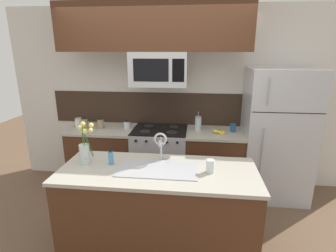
# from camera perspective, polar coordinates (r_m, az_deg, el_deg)

# --- Properties ---
(ground_plane) EXTENTS (10.00, 10.00, 0.00)m
(ground_plane) POSITION_cam_1_polar(r_m,az_deg,el_deg) (3.33, -4.01, -20.83)
(ground_plane) COLOR brown
(rear_partition) EXTENTS (5.20, 0.10, 2.60)m
(rear_partition) POSITION_cam_1_polar(r_m,az_deg,el_deg) (3.95, 3.29, 6.02)
(rear_partition) COLOR silver
(rear_partition) RESTS_ON ground
(splash_band) EXTENTS (3.38, 0.01, 0.48)m
(splash_band) POSITION_cam_1_polar(r_m,az_deg,el_deg) (3.95, -1.14, 3.83)
(splash_band) COLOR #332319
(splash_band) RESTS_ON rear_partition
(back_counter_left) EXTENTS (0.95, 0.65, 0.91)m
(back_counter_left) POSITION_cam_1_polar(r_m,az_deg,el_deg) (4.06, -13.64, -6.58)
(back_counter_left) COLOR #4C2B19
(back_counter_left) RESTS_ON ground
(back_counter_right) EXTENTS (0.81, 0.65, 0.91)m
(back_counter_right) POSITION_cam_1_polar(r_m,az_deg,el_deg) (3.84, 9.82, -7.74)
(back_counter_right) COLOR #4C2B19
(back_counter_right) RESTS_ON ground
(stove_range) EXTENTS (0.76, 0.64, 0.93)m
(stove_range) POSITION_cam_1_polar(r_m,az_deg,el_deg) (3.86, -1.73, -7.25)
(stove_range) COLOR #B7BABF
(stove_range) RESTS_ON ground
(microwave) EXTENTS (0.74, 0.40, 0.44)m
(microwave) POSITION_cam_1_polar(r_m,az_deg,el_deg) (3.52, -1.96, 12.28)
(microwave) COLOR #B7BABF
(upper_cabinet_band) EXTENTS (2.46, 0.34, 0.60)m
(upper_cabinet_band) POSITION_cam_1_polar(r_m,az_deg,el_deg) (3.51, -3.38, 20.72)
(upper_cabinet_band) COLOR #4C2B19
(refrigerator) EXTENTS (0.87, 0.74, 1.78)m
(refrigerator) POSITION_cam_1_polar(r_m,az_deg,el_deg) (3.85, 22.47, -1.79)
(refrigerator) COLOR #B7BABF
(refrigerator) RESTS_ON ground
(storage_jar_tall) EXTENTS (0.10, 0.10, 0.13)m
(storage_jar_tall) POSITION_cam_1_polar(r_m,az_deg,el_deg) (4.05, -18.84, 0.72)
(storage_jar_tall) COLOR silver
(storage_jar_tall) RESTS_ON back_counter_left
(storage_jar_medium) EXTENTS (0.08, 0.08, 0.16)m
(storage_jar_medium) POSITION_cam_1_polar(r_m,az_deg,el_deg) (3.95, -17.70, 0.63)
(storage_jar_medium) COLOR #997F5B
(storage_jar_medium) RESTS_ON back_counter_left
(storage_jar_short) EXTENTS (0.09, 0.09, 0.15)m
(storage_jar_short) POSITION_cam_1_polar(r_m,az_deg,el_deg) (3.90, -14.48, 0.59)
(storage_jar_short) COLOR #997F5B
(storage_jar_short) RESTS_ON back_counter_left
(storage_jar_squat) EXTENTS (0.10, 0.10, 0.11)m
(storage_jar_squat) POSITION_cam_1_polar(r_m,az_deg,el_deg) (3.82, -8.90, 0.35)
(storage_jar_squat) COLOR silver
(storage_jar_squat) RESTS_ON back_counter_left
(banana_bunch) EXTENTS (0.19, 0.16, 0.08)m
(banana_bunch) POSITION_cam_1_polar(r_m,az_deg,el_deg) (3.62, 11.11, -1.25)
(banana_bunch) COLOR yellow
(banana_bunch) RESTS_ON back_counter_right
(french_press) EXTENTS (0.09, 0.09, 0.27)m
(french_press) POSITION_cam_1_polar(r_m,az_deg,el_deg) (3.70, 6.58, 0.59)
(french_press) COLOR silver
(french_press) RESTS_ON back_counter_right
(coffee_tin) EXTENTS (0.08, 0.08, 0.11)m
(coffee_tin) POSITION_cam_1_polar(r_m,az_deg,el_deg) (3.73, 13.96, -0.35)
(coffee_tin) COLOR #1E5184
(coffee_tin) RESTS_ON back_counter_right
(island_counter) EXTENTS (1.89, 0.76, 0.91)m
(island_counter) POSITION_cam_1_polar(r_m,az_deg,el_deg) (2.76, -2.10, -17.93)
(island_counter) COLOR #4C2B19
(island_counter) RESTS_ON ground
(kitchen_sink) EXTENTS (0.76, 0.40, 0.16)m
(kitchen_sink) POSITION_cam_1_polar(r_m,az_deg,el_deg) (2.56, -2.23, -10.78)
(kitchen_sink) COLOR #ADAFB5
(kitchen_sink) RESTS_ON island_counter
(sink_faucet) EXTENTS (0.14, 0.14, 0.31)m
(sink_faucet) POSITION_cam_1_polar(r_m,az_deg,el_deg) (2.63, -1.62, -3.64)
(sink_faucet) COLOR #B7BABF
(sink_faucet) RESTS_ON island_counter
(dish_soap_bottle) EXTENTS (0.06, 0.05, 0.16)m
(dish_soap_bottle) POSITION_cam_1_polar(r_m,az_deg,el_deg) (2.66, -12.34, -6.78)
(dish_soap_bottle) COLOR #4C93C6
(dish_soap_bottle) RESTS_ON island_counter
(drinking_glass) EXTENTS (0.08, 0.08, 0.12)m
(drinking_glass) POSITION_cam_1_polar(r_m,az_deg,el_deg) (2.47, 9.18, -8.63)
(drinking_glass) COLOR silver
(drinking_glass) RESTS_ON island_counter
(flower_vase) EXTENTS (0.15, 0.13, 0.45)m
(flower_vase) POSITION_cam_1_polar(r_m,az_deg,el_deg) (2.72, -17.62, -5.12)
(flower_vase) COLOR silver
(flower_vase) RESTS_ON island_counter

